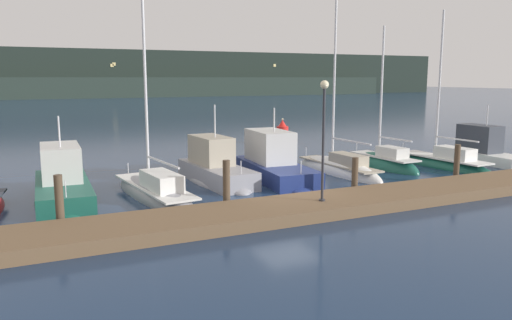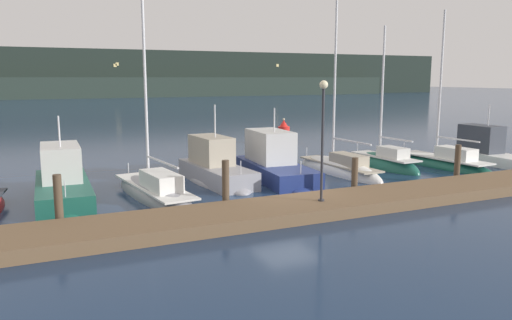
% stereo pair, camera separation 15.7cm
% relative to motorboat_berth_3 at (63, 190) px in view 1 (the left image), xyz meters
% --- Properties ---
extents(ground_plane, '(400.00, 400.00, 0.00)m').
position_rel_motorboat_berth_3_xyz_m(ground_plane, '(8.63, -3.70, -0.44)').
color(ground_plane, '#192D4C').
extents(dock, '(39.80, 2.80, 0.45)m').
position_rel_motorboat_berth_3_xyz_m(dock, '(8.63, -5.93, -0.21)').
color(dock, brown).
rests_on(dock, ground).
extents(mooring_pile_1, '(0.28, 0.28, 1.89)m').
position_rel_motorboat_berth_3_xyz_m(mooring_pile_1, '(-0.38, -4.28, 0.51)').
color(mooring_pile_1, '#4C3D2D').
rests_on(mooring_pile_1, ground).
extents(mooring_pile_2, '(0.28, 0.28, 1.97)m').
position_rel_motorboat_berth_3_xyz_m(mooring_pile_2, '(5.63, -4.28, 0.55)').
color(mooring_pile_2, '#4C3D2D').
rests_on(mooring_pile_2, ground).
extents(mooring_pile_3, '(0.28, 0.28, 1.66)m').
position_rel_motorboat_berth_3_xyz_m(mooring_pile_3, '(11.64, -4.28, 0.39)').
color(mooring_pile_3, '#4C3D2D').
rests_on(mooring_pile_3, ground).
extents(mooring_pile_4, '(0.28, 0.28, 1.89)m').
position_rel_motorboat_berth_3_xyz_m(mooring_pile_4, '(17.65, -4.28, 0.51)').
color(mooring_pile_4, '#4C3D2D').
rests_on(mooring_pile_4, ground).
extents(motorboat_berth_3, '(2.45, 7.09, 4.09)m').
position_rel_motorboat_berth_3_xyz_m(motorboat_berth_3, '(0.00, 0.00, 0.00)').
color(motorboat_berth_3, '#195647').
rests_on(motorboat_berth_3, ground).
extents(sailboat_berth_4, '(2.68, 7.82, 9.66)m').
position_rel_motorboat_berth_3_xyz_m(sailboat_berth_4, '(3.63, -0.94, -0.32)').
color(sailboat_berth_4, gray).
rests_on(sailboat_berth_4, ground).
extents(motorboat_berth_5, '(2.49, 6.30, 4.33)m').
position_rel_motorboat_berth_3_xyz_m(motorboat_berth_5, '(7.07, 0.81, -0.00)').
color(motorboat_berth_5, gray).
rests_on(motorboat_berth_5, ground).
extents(motorboat_berth_6, '(2.91, 7.14, 4.07)m').
position_rel_motorboat_berth_3_xyz_m(motorboat_berth_6, '(10.06, 0.40, 0.06)').
color(motorboat_berth_6, navy).
rests_on(motorboat_berth_6, ground).
extents(sailboat_berth_7, '(1.81, 7.03, 9.87)m').
position_rel_motorboat_berth_3_xyz_m(sailboat_berth_7, '(13.92, 0.25, -0.33)').
color(sailboat_berth_7, white).
rests_on(sailboat_berth_7, ground).
extents(sailboat_berth_8, '(1.83, 5.39, 8.76)m').
position_rel_motorboat_berth_3_xyz_m(sailboat_berth_8, '(17.20, 0.52, -0.33)').
color(sailboat_berth_8, '#195647').
rests_on(sailboat_berth_8, ground).
extents(sailboat_berth_9, '(2.12, 6.92, 9.41)m').
position_rel_motorboat_berth_3_xyz_m(sailboat_berth_9, '(20.44, -0.74, -0.29)').
color(sailboat_berth_9, '#195647').
rests_on(sailboat_berth_9, ground).
extents(motorboat_berth_10, '(2.03, 5.65, 3.99)m').
position_rel_motorboat_berth_3_xyz_m(motorboat_berth_10, '(23.93, -0.53, -0.02)').
color(motorboat_berth_10, white).
rests_on(motorboat_berth_10, ground).
extents(channel_buoy, '(1.37, 1.37, 2.00)m').
position_rel_motorboat_berth_3_xyz_m(channel_buoy, '(16.75, 12.05, 0.31)').
color(channel_buoy, red).
rests_on(channel_buoy, ground).
extents(dock_lamppost, '(0.32, 0.32, 4.53)m').
position_rel_motorboat_berth_3_xyz_m(dock_lamppost, '(8.81, -6.10, 3.00)').
color(dock_lamppost, '#2D2D33').
rests_on(dock_lamppost, dock).
extents(hillside_backdrop, '(240.00, 23.00, 12.44)m').
position_rel_motorboat_berth_3_xyz_m(hillside_backdrop, '(11.34, 120.52, 5.29)').
color(hillside_backdrop, '#1E2823').
rests_on(hillside_backdrop, ground).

